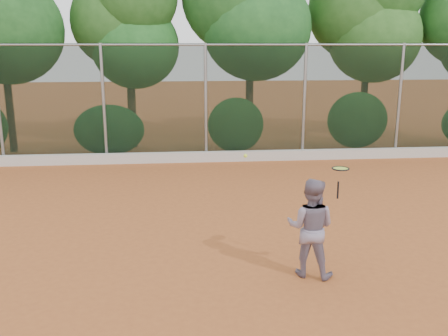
{
  "coord_description": "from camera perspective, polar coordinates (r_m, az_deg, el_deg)",
  "views": [
    {
      "loc": [
        -0.81,
        -7.91,
        3.49
      ],
      "look_at": [
        0.0,
        1.0,
        1.25
      ],
      "focal_mm": 40.0,
      "sensor_mm": 36.0,
      "label": 1
    }
  ],
  "objects": [
    {
      "name": "ground",
      "position": [
        8.68,
        0.61,
        -9.64
      ],
      "size": [
        80.0,
        80.0,
        0.0
      ],
      "primitive_type": "plane",
      "color": "#A15326",
      "rests_on": "ground"
    },
    {
      "name": "concrete_curb",
      "position": [
        15.12,
        -2.01,
        1.3
      ],
      "size": [
        24.0,
        0.2,
        0.3
      ],
      "primitive_type": "cube",
      "color": "beige",
      "rests_on": "ground"
    },
    {
      "name": "tennis_player",
      "position": [
        7.74,
        9.87,
        -6.73
      ],
      "size": [
        0.92,
        0.84,
        1.54
      ],
      "primitive_type": "imported",
      "rotation": [
        0.0,
        0.0,
        2.72
      ],
      "color": "slate",
      "rests_on": "ground"
    },
    {
      "name": "chainlink_fence",
      "position": [
        15.02,
        -2.1,
        7.82
      ],
      "size": [
        24.09,
        0.09,
        3.5
      ],
      "color": "black",
      "rests_on": "ground"
    },
    {
      "name": "foliage_backdrop",
      "position": [
        16.91,
        -4.51,
        17.12
      ],
      "size": [
        23.7,
        3.63,
        7.55
      ],
      "color": "#432F19",
      "rests_on": "ground"
    },
    {
      "name": "tennis_racket",
      "position": [
        7.58,
        13.14,
        -0.35
      ],
      "size": [
        0.31,
        0.31,
        0.49
      ],
      "color": "black",
      "rests_on": "ground"
    },
    {
      "name": "tennis_ball_in_flight",
      "position": [
        7.83,
        2.47,
        1.4
      ],
      "size": [
        0.06,
        0.06,
        0.06
      ],
      "color": "#D9F838",
      "rests_on": "ground"
    }
  ]
}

